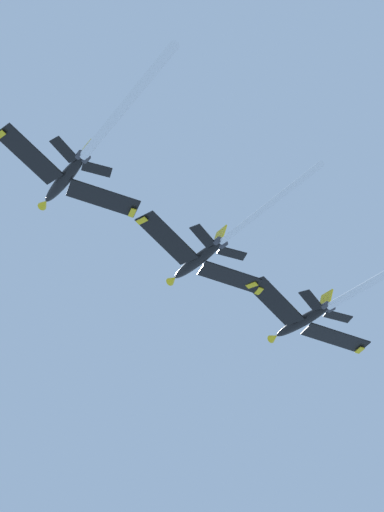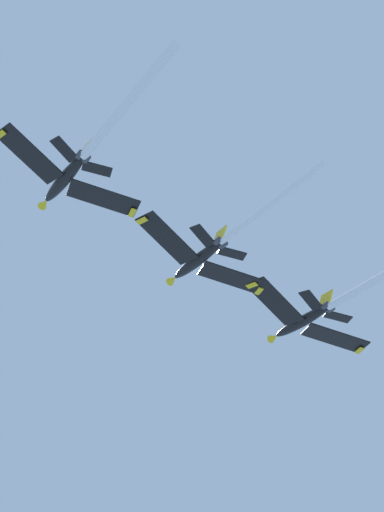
# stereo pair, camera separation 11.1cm
# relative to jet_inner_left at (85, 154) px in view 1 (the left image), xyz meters

# --- Properties ---
(jet_inner_left) EXTENTS (31.20, 19.36, 17.53)m
(jet_inner_left) POSITION_rel_jet_inner_left_xyz_m (0.00, 0.00, 0.00)
(jet_inner_left) COLOR black
(jet_centre) EXTENTS (29.66, 19.39, 16.58)m
(jet_centre) POSITION_rel_jet_inner_left_xyz_m (3.19, 20.75, 2.46)
(jet_centre) COLOR black
(jet_inner_right) EXTENTS (31.85, 19.39, 17.98)m
(jet_inner_right) POSITION_rel_jet_inner_left_xyz_m (10.73, 36.58, 1.16)
(jet_inner_right) COLOR black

